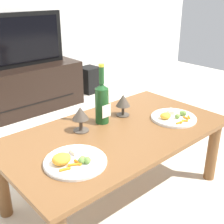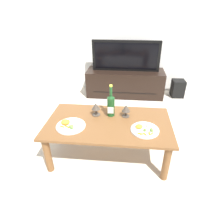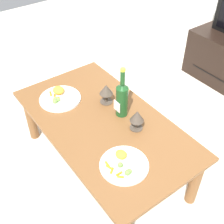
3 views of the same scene
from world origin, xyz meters
name	(u,v)px [view 1 (image 1 of 3)]	position (x,y,z in m)	size (l,w,h in m)	color
ground_plane	(116,194)	(0.00, 0.00, 0.00)	(6.40, 6.40, 0.00)	beige
dining_table	(117,142)	(0.00, 0.00, 0.37)	(1.28, 0.70, 0.44)	brown
tv_stand	(14,91)	(0.12, 1.62, 0.23)	(1.35, 0.47, 0.46)	black
tv_screen	(8,42)	(0.12, 1.62, 0.71)	(1.14, 0.05, 0.51)	black
floor_speaker	(89,80)	(1.07, 1.64, 0.15)	(0.21, 0.21, 0.30)	black
wine_bottle	(102,101)	(0.01, 0.14, 0.57)	(0.08, 0.08, 0.35)	#19471E
goblet_left	(80,115)	(-0.15, 0.13, 0.53)	(0.09, 0.09, 0.14)	#473D33
goblet_right	(123,101)	(0.17, 0.13, 0.53)	(0.09, 0.09, 0.14)	#473D33
dinner_plate_left	(74,161)	(-0.37, -0.11, 0.45)	(0.29, 0.29, 0.06)	white
dinner_plate_right	(173,117)	(0.36, -0.11, 0.45)	(0.27, 0.27, 0.05)	white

